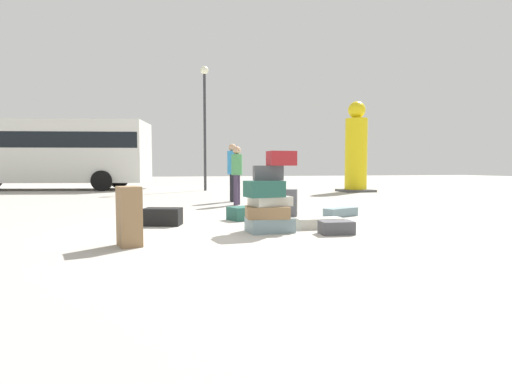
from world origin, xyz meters
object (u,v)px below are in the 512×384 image
yellow_dummy_statue (356,152)px  suitcase_brown_foreground_near (129,216)px  person_tourist_with_camera (237,170)px  suitcase_teal_upright_blue (248,213)px  suitcase_charcoal_foreground_far (336,228)px  suitcase_slate_white_trunk (341,212)px  suitcase_tower (269,199)px  person_bearded_onlooker (232,167)px  suitcase_cream_behind_tower (319,223)px  lamp_post (205,109)px  suitcase_charcoal_right_side (291,203)px  suitcase_black_left_side (163,217)px  parked_bus (43,150)px

yellow_dummy_statue → suitcase_brown_foreground_near: bearing=-130.9°
suitcase_brown_foreground_near → person_tourist_with_camera: 5.74m
suitcase_teal_upright_blue → suitcase_charcoal_foreground_far: size_ratio=1.48×
suitcase_slate_white_trunk → suitcase_tower: bearing=-164.9°
person_bearded_onlooker → yellow_dummy_statue: 7.03m
suitcase_slate_white_trunk → suitcase_cream_behind_tower: bearing=-150.1°
suitcase_slate_white_trunk → lamp_post: lamp_post is taller
suitcase_teal_upright_blue → person_tourist_with_camera: (0.37, 2.97, 0.83)m
suitcase_charcoal_right_side → person_tourist_with_camera: size_ratio=0.35×
suitcase_black_left_side → yellow_dummy_statue: size_ratio=0.17×
suitcase_charcoal_foreground_far → suitcase_cream_behind_tower: suitcase_charcoal_foreground_far is taller
suitcase_teal_upright_blue → suitcase_cream_behind_tower: suitcase_teal_upright_blue is taller
suitcase_cream_behind_tower → person_bearded_onlooker: 5.55m
suitcase_tower → suitcase_black_left_side: size_ratio=2.00×
suitcase_cream_behind_tower → parked_bus: size_ratio=0.08×
suitcase_tower → suitcase_charcoal_right_side: bearing=61.5°
suitcase_cream_behind_tower → suitcase_tower: bearing=-169.5°
suitcase_teal_upright_blue → suitcase_slate_white_trunk: size_ratio=0.96×
suitcase_brown_foreground_near → suitcase_black_left_side: bearing=60.4°
yellow_dummy_statue → parked_bus: 14.23m
person_bearded_onlooker → suitcase_black_left_side: bearing=-24.6°
suitcase_teal_upright_blue → person_tourist_with_camera: person_tourist_with_camera is taller
suitcase_tower → suitcase_slate_white_trunk: 2.55m
suitcase_black_left_side → yellow_dummy_statue: bearing=61.6°
suitcase_brown_foreground_near → lamp_post: bearing=63.1°
suitcase_charcoal_foreground_far → yellow_dummy_statue: bearing=64.8°
suitcase_tower → suitcase_slate_white_trunk: suitcase_tower is taller
suitcase_cream_behind_tower → person_bearded_onlooker: size_ratio=0.45×
suitcase_black_left_side → parked_bus: 14.09m
person_bearded_onlooker → lamp_post: size_ratio=0.32×
person_tourist_with_camera → suitcase_brown_foreground_near: bearing=1.2°
suitcase_charcoal_foreground_far → suitcase_brown_foreground_near: suitcase_brown_foreground_near is taller
person_bearded_onlooker → yellow_dummy_statue: size_ratio=0.46×
suitcase_charcoal_right_side → suitcase_brown_foreground_near: bearing=-118.7°
suitcase_cream_behind_tower → suitcase_brown_foreground_near: suitcase_brown_foreground_near is taller
suitcase_brown_foreground_near → suitcase_slate_white_trunk: (4.08, 2.18, -0.30)m
suitcase_charcoal_right_side → suitcase_cream_behind_tower: size_ratio=0.72×
suitcase_cream_behind_tower → parked_bus: (-7.83, 13.95, 1.75)m
suitcase_teal_upright_blue → person_tourist_with_camera: bearing=62.3°
suitcase_cream_behind_tower → parked_bus: parked_bus is taller
suitcase_cream_behind_tower → parked_bus: bearing=120.8°
person_tourist_with_camera → yellow_dummy_statue: (6.09, 4.68, 0.73)m
suitcase_charcoal_right_side → yellow_dummy_statue: bearing=75.5°
suitcase_charcoal_foreground_far → suitcase_brown_foreground_near: size_ratio=0.64×
suitcase_tower → person_bearded_onlooker: person_bearded_onlooker is taller
suitcase_cream_behind_tower → suitcase_brown_foreground_near: bearing=-163.6°
suitcase_slate_white_trunk → parked_bus: parked_bus is taller
suitcase_tower → yellow_dummy_statue: bearing=54.9°
suitcase_tower → yellow_dummy_statue: 11.29m
person_tourist_with_camera → parked_bus: 12.06m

